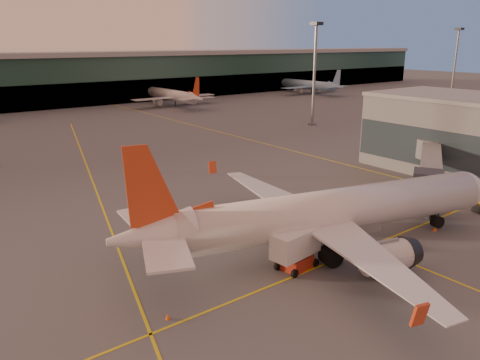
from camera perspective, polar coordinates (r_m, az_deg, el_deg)
ground at (r=45.84m, az=16.59°, el=-11.40°), size 600.00×600.00×0.00m
taxi_markings at (r=75.39m, az=-15.38°, el=-0.21°), size 100.12×173.00×0.01m
terminal at (r=168.61m, az=-26.24°, el=10.72°), size 400.00×20.00×17.60m
gate_building at (r=87.22m, az=23.96°, el=5.43°), size 18.40×22.40×12.60m
mast_east_near at (r=122.98m, az=9.09°, el=13.49°), size 2.40×2.40×25.60m
mast_east_far at (r=186.41m, az=24.78°, el=13.19°), size 2.40×2.40×25.60m
main_airplane at (r=48.23m, az=10.38°, el=-4.09°), size 41.97×38.25×12.85m
jet_bridge at (r=71.04m, az=22.14°, el=1.78°), size 22.06×14.75×6.21m
catering_truck at (r=44.97m, az=6.84°, el=-8.17°), size 5.30×2.78×3.94m
cone_nose at (r=65.32m, az=24.08°, el=-3.38°), size 0.50×0.50×0.64m
cone_tail at (r=38.62m, az=-8.80°, el=-16.11°), size 0.38×0.38×0.48m
cone_wing_left at (r=60.85m, az=-1.22°, el=-3.30°), size 0.49×0.49×0.63m
cone_fwd at (r=58.58m, az=22.69°, el=-5.48°), size 0.45×0.45×0.57m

